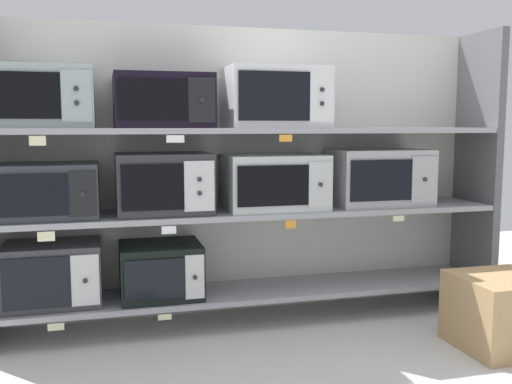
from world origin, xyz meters
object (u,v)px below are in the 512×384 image
Objects in this scene: microwave_1 at (161,270)px; microwave_7 at (163,101)px; microwave_6 at (45,97)px; microwave_5 at (379,177)px; shipping_carton at (501,312)px; microwave_0 at (53,274)px; microwave_2 at (50,191)px; microwave_3 at (164,183)px; microwave_8 at (276,98)px; microwave_4 at (274,182)px.

microwave_7 is at bearing 0.20° from microwave_1.
microwave_1 is at bearing -0.00° from microwave_6.
microwave_6 is at bearing -180.00° from microwave_5.
microwave_5 is 1.33× the size of shipping_carton.
microwave_0 is 1.13× the size of shipping_carton.
microwave_3 reaches higher than microwave_2.
microwave_5 is at bearing 0.03° from microwave_8.
microwave_7 is 0.91× the size of microwave_8.
shipping_carton is at bearing -23.96° from microwave_3.
microwave_0 is at bearing 161.97° from shipping_carton.
microwave_8 is 1.29× the size of shipping_carton.
microwave_0 is at bearing -179.96° from microwave_7.
microwave_4 reaches higher than microwave_2.
microwave_7 reaches higher than microwave_1.
microwave_0 is 2.31m from shipping_carton.
microwave_3 is (0.59, 0.00, 0.02)m from microwave_2.
microwave_5 is 1.13× the size of microwave_7.
microwave_7 is at bearing 0.04° from microwave_0.
microwave_8 reaches higher than microwave_6.
microwave_3 is at bearing 0.00° from microwave_2.
microwave_5 is at bearing 0.00° from microwave_3.
microwave_6 is (-1.87, -0.00, 0.45)m from microwave_5.
microwave_0 is at bearing -179.97° from microwave_1.
microwave_8 is (0.01, -0.00, 0.47)m from microwave_4.
microwave_0 is 0.75m from microwave_3.
microwave_2 is 0.75m from microwave_7.
shipping_carton is at bearing -35.92° from microwave_4.
microwave_3 is at bearing 179.98° from microwave_8.
microwave_4 is 1.29m from microwave_6.
microwave_5 is at bearing 0.00° from microwave_2.
microwave_2 is 2.38m from shipping_carton.
microwave_6 is at bearing -179.99° from microwave_7.
microwave_6 reaches higher than microwave_7.
microwave_5 is at bearing 0.00° from microwave_6.
microwave_3 is 1.28m from microwave_5.
microwave_4 is at bearing 0.01° from microwave_1.
microwave_6 is at bearing 174.84° from microwave_0.
microwave_8 is 1.63m from shipping_carton.
microwave_2 is at bearing -179.99° from microwave_4.
microwave_5 is 1.35m from microwave_7.
microwave_6 is (-1.21, -0.00, 0.46)m from microwave_4.
microwave_4 is at bearing -0.00° from microwave_7.
microwave_4 is (1.21, 0.00, 0.01)m from microwave_2.
microwave_2 is at bearing 161.96° from shipping_carton.
microwave_0 is 0.85× the size of microwave_5.
microwave_5 is 1.03× the size of microwave_8.
microwave_6 reaches higher than shipping_carton.
microwave_3 is 0.99× the size of microwave_7.
microwave_8 is (-0.65, -0.00, 0.46)m from microwave_5.
microwave_6 is at bearing 180.00° from microwave_3.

